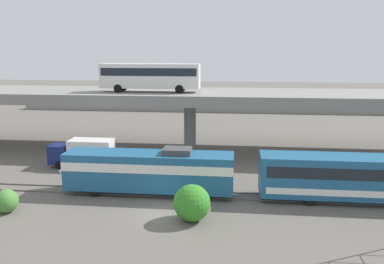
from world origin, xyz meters
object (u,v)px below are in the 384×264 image
object	(u,v)px
train_locomotive	(141,169)
parked_car_4	(341,100)
parked_car_3	(198,98)
transit_bus_on_overpass	(150,75)
service_truck_west	(84,152)
parked_car_0	(147,99)
parked_car_2	(283,100)
parked_car_5	(98,99)
parked_car_1	(153,98)
parked_car_6	(132,98)

from	to	relation	value
train_locomotive	parked_car_4	xyz separation A→B (m)	(30.12, 51.69, -0.02)
train_locomotive	parked_car_3	xyz separation A→B (m)	(0.16, 51.56, -0.03)
train_locomotive	parked_car_3	world-z (taller)	train_locomotive
transit_bus_on_overpass	service_truck_west	distance (m)	12.40
parked_car_0	parked_car_3	size ratio (longest dim) A/B	1.01
transit_bus_on_overpass	parked_car_2	distance (m)	42.09
service_truck_west	parked_car_2	distance (m)	51.02
parked_car_5	train_locomotive	bearing A→B (deg)	-66.56
parked_car_3	parked_car_4	world-z (taller)	same
parked_car_4	parked_car_5	world-z (taller)	same
parked_car_5	parked_car_2	bearing A→B (deg)	2.99
parked_car_0	parked_car_2	distance (m)	28.59
train_locomotive	parked_car_1	world-z (taller)	train_locomotive
parked_car_2	parked_car_3	distance (m)	17.96
parked_car_0	parked_car_4	size ratio (longest dim) A/B	0.92
train_locomotive	service_truck_west	xyz separation A→B (m)	(-7.99, 7.03, -0.56)
service_truck_west	parked_car_1	world-z (taller)	service_truck_west
parked_car_2	service_truck_west	bearing A→B (deg)	59.24
parked_car_1	parked_car_2	world-z (taller)	same
parked_car_2	transit_bus_on_overpass	bearing A→B (deg)	60.64
transit_bus_on_overpass	parked_car_2	xyz separation A→B (m)	(20.33, 36.13, -7.28)
parked_car_1	parked_car_3	size ratio (longest dim) A/B	1.05
train_locomotive	parked_car_0	world-z (taller)	train_locomotive
parked_car_3	parked_car_5	size ratio (longest dim) A/B	0.99
train_locomotive	transit_bus_on_overpass	size ratio (longest dim) A/B	1.31
parked_car_0	parked_car_2	xyz separation A→B (m)	(28.52, 1.96, 0.00)
parked_car_4	train_locomotive	bearing A→B (deg)	-120.23
train_locomotive	parked_car_6	size ratio (longest dim) A/B	3.69
parked_car_0	parked_car_6	xyz separation A→B (m)	(-3.87, 2.46, 0.00)
service_truck_west	parked_car_0	bearing A→B (deg)	-86.68
transit_bus_on_overpass	parked_car_2	size ratio (longest dim) A/B	2.77
parked_car_0	parked_car_6	bearing A→B (deg)	-32.39
parked_car_0	parked_car_1	size ratio (longest dim) A/B	0.96
transit_bus_on_overpass	parked_car_3	bearing A→B (deg)	-93.70
service_truck_west	parked_car_2	xyz separation A→B (m)	(26.09, 43.84, 0.53)
parked_car_4	parked_car_5	xyz separation A→B (m)	(-51.28, -2.87, 0.00)
parked_car_0	parked_car_4	distance (m)	40.63
train_locomotive	parked_car_5	distance (m)	53.21
parked_car_5	parked_car_6	bearing A→B (deg)	20.32
parked_car_1	parked_car_4	bearing A→B (deg)	0.52
parked_car_1	parked_car_6	size ratio (longest dim) A/B	1.01
train_locomotive	parked_car_5	bearing A→B (deg)	-66.56
transit_bus_on_overpass	parked_car_6	distance (m)	39.24
parked_car_6	parked_car_4	bearing A→B (deg)	-179.59
parked_car_2	parked_car_3	size ratio (longest dim) A/B	1.06
service_truck_west	parked_car_1	distance (m)	44.33
parked_car_5	parked_car_4	bearing A→B (deg)	3.20
transit_bus_on_overpass	parked_car_2	world-z (taller)	transit_bus_on_overpass
train_locomotive	parked_car_2	world-z (taller)	train_locomotive
parked_car_3	parked_car_4	distance (m)	29.96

